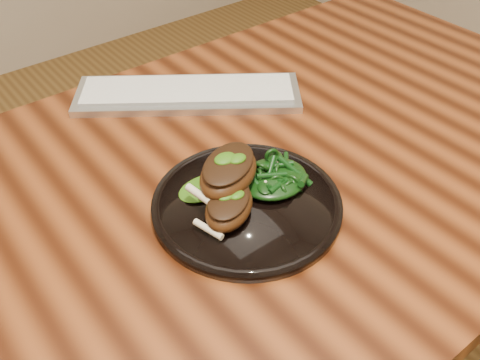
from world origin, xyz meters
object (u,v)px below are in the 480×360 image
plate (247,204)px  keyboard (188,93)px  greens_heap (274,175)px  desk (207,229)px  lamb_chop_front (229,205)px

plate → keyboard: (0.10, 0.31, 0.00)m
plate → greens_heap: (0.05, 0.00, 0.02)m
desk → greens_heap: bearing=-39.6°
desk → plate: 0.12m
desk → plate: bearing=-70.3°
plate → keyboard: 0.32m
lamb_chop_front → greens_heap: (0.09, 0.01, -0.00)m
plate → lamb_chop_front: bearing=-165.9°
plate → desk: bearing=109.7°
desk → keyboard: bearing=61.6°
lamb_chop_front → keyboard: size_ratio=0.28×
lamb_chop_front → plate: bearing=14.1°
keyboard → lamb_chop_front: bearing=-114.2°
plate → keyboard: size_ratio=0.66×
lamb_chop_front → keyboard: lamb_chop_front is taller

